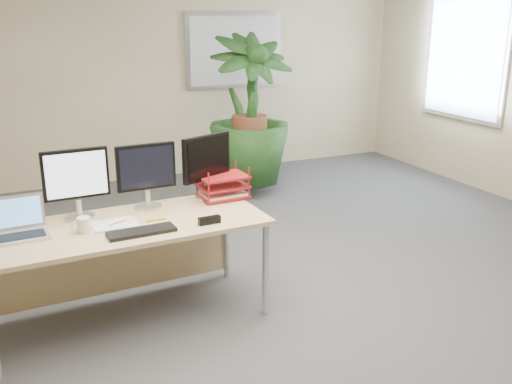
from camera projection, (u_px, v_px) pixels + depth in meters
name	position (u px, v px, depth m)	size (l,w,h in m)	color
floor	(292.00, 325.00, 3.82)	(8.00, 8.00, 0.00)	#444449
back_wall	(142.00, 70.00, 6.91)	(7.00, 0.04, 2.70)	#C0B288
whiteboard	(234.00, 51.00, 7.29)	(1.30, 0.04, 0.95)	#BABBBF
window	(465.00, 54.00, 6.71)	(0.04, 1.30, 1.55)	#BABBBF
desk	(123.00, 240.00, 3.81)	(1.85, 0.85, 0.70)	#D7AE7F
floor_plant	(249.00, 130.00, 6.41)	(0.84, 0.84, 1.50)	#163D16
monitor_left	(76.00, 179.00, 3.70)	(0.42, 0.19, 0.47)	silver
monitor_right	(146.00, 172.00, 3.91)	(0.41, 0.19, 0.46)	silver
monitor_dark	(207.00, 163.00, 4.11)	(0.41, 0.20, 0.47)	silver
laptop	(20.00, 226.00, 3.48)	(0.33, 0.29, 0.23)	silver
keyboard	(142.00, 232.00, 3.52)	(0.42, 0.14, 0.02)	black
coffee_mug	(83.00, 225.00, 3.53)	(0.12, 0.08, 0.09)	white
spiral_notebook	(115.00, 224.00, 3.65)	(0.28, 0.21, 0.01)	white
orange_pen	(118.00, 222.00, 3.66)	(0.01, 0.01, 0.13)	orange
yellow_highlighter	(156.00, 219.00, 3.73)	(0.02, 0.02, 0.13)	gold
letter_tray	(223.00, 188.00, 4.19)	(0.36, 0.28, 0.16)	maroon
stapler	(209.00, 220.00, 3.67)	(0.15, 0.04, 0.05)	black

